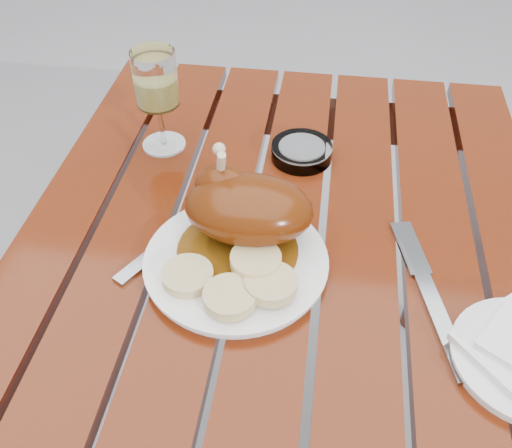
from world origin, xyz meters
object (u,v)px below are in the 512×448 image
at_px(dinner_plate, 236,262).
at_px(wine_glass, 158,101).
at_px(table, 271,417).
at_px(ashtray, 302,152).

height_order(dinner_plate, wine_glass, wine_glass).
distance_m(table, wine_glass, 0.60).
height_order(wine_glass, ashtray, wine_glass).
bearing_deg(wine_glass, dinner_plate, -56.87).
relative_size(dinner_plate, wine_glass, 1.44).
bearing_deg(dinner_plate, wine_glass, 123.13).
xyz_separation_m(table, wine_glass, (-0.24, 0.30, 0.47)).
bearing_deg(dinner_plate, ashtray, 75.44).
relative_size(wine_glass, ashtray, 1.70).
relative_size(table, wine_glass, 6.62).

